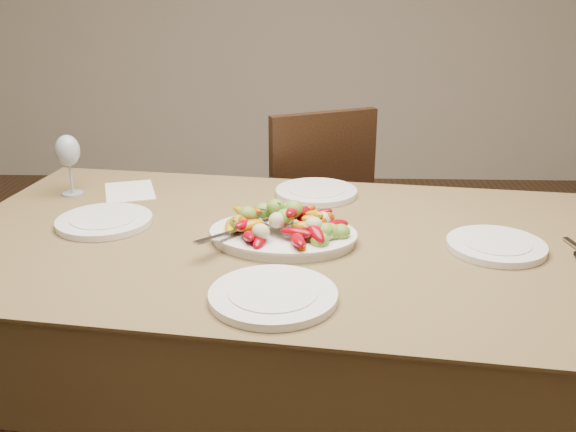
# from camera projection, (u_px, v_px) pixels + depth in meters

# --- Properties ---
(dining_table) EXTENTS (1.96, 1.28, 0.76)m
(dining_table) POSITION_uv_depth(u_px,v_px,m) (288.00, 360.00, 1.84)
(dining_table) COLOR brown
(dining_table) RESTS_ON ground
(chair_far) EXTENTS (0.56, 0.56, 0.95)m
(chair_far) POSITION_uv_depth(u_px,v_px,m) (302.00, 218.00, 2.64)
(chair_far) COLOR black
(chair_far) RESTS_ON ground
(serving_platter) EXTENTS (0.41, 0.33, 0.02)m
(serving_platter) POSITION_uv_depth(u_px,v_px,m) (283.00, 237.00, 1.68)
(serving_platter) COLOR white
(serving_platter) RESTS_ON dining_table
(roasted_vegetables) EXTENTS (0.33, 0.25, 0.09)m
(roasted_vegetables) POSITION_uv_depth(u_px,v_px,m) (283.00, 217.00, 1.66)
(roasted_vegetables) COLOR maroon
(roasted_vegetables) RESTS_ON serving_platter
(serving_spoon) EXTENTS (0.26, 0.21, 0.03)m
(serving_spoon) POSITION_uv_depth(u_px,v_px,m) (255.00, 228.00, 1.64)
(serving_spoon) COLOR #9EA0A8
(serving_spoon) RESTS_ON serving_platter
(plate_left) EXTENTS (0.26, 0.26, 0.02)m
(plate_left) POSITION_uv_depth(u_px,v_px,m) (104.00, 221.00, 1.79)
(plate_left) COLOR white
(plate_left) RESTS_ON dining_table
(plate_right) EXTENTS (0.25, 0.25, 0.02)m
(plate_right) POSITION_uv_depth(u_px,v_px,m) (496.00, 246.00, 1.63)
(plate_right) COLOR white
(plate_right) RESTS_ON dining_table
(plate_far) EXTENTS (0.26, 0.26, 0.02)m
(plate_far) POSITION_uv_depth(u_px,v_px,m) (316.00, 192.00, 2.03)
(plate_far) COLOR white
(plate_far) RESTS_ON dining_table
(plate_near) EXTENTS (0.28, 0.28, 0.02)m
(plate_near) POSITION_uv_depth(u_px,v_px,m) (273.00, 296.00, 1.38)
(plate_near) COLOR white
(plate_near) RESTS_ON dining_table
(wine_glass) EXTENTS (0.08, 0.08, 0.20)m
(wine_glass) POSITION_uv_depth(u_px,v_px,m) (69.00, 163.00, 2.01)
(wine_glass) COLOR #8C99A5
(wine_glass) RESTS_ON dining_table
(menu_card) EXTENTS (0.21, 0.25, 0.00)m
(menu_card) POSITION_uv_depth(u_px,v_px,m) (130.00, 191.00, 2.07)
(menu_card) COLOR silver
(menu_card) RESTS_ON dining_table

